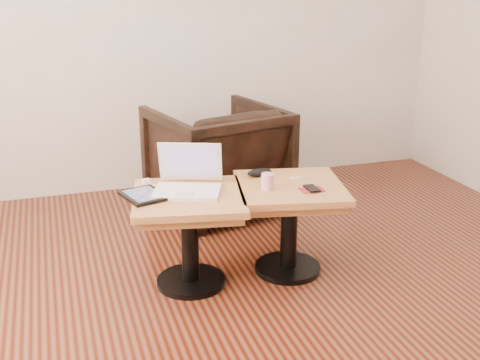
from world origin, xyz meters
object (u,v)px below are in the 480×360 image
object	(u,v)px
laptop	(188,182)
striped_cup	(268,181)
side_table_right	(289,207)
armchair	(217,159)
side_table_left	(189,218)

from	to	relation	value
laptop	striped_cup	xyz separation A→B (m)	(0.40, -0.12, -0.00)
side_table_right	armchair	size ratio (longest dim) A/B	0.81
side_table_right	armchair	world-z (taller)	armchair
side_table_right	laptop	distance (m)	0.58
side_table_left	laptop	size ratio (longest dim) A/B	1.57
laptop	armchair	world-z (taller)	same
side_table_left	armchair	xyz separation A→B (m)	(0.43, 1.00, -0.01)
side_table_left	striped_cup	world-z (taller)	striped_cup
side_table_left	side_table_right	size ratio (longest dim) A/B	0.99
laptop	striped_cup	bearing A→B (deg)	5.32
side_table_left	laptop	world-z (taller)	laptop
side_table_right	armchair	xyz separation A→B (m)	(-0.13, 1.01, -0.01)
side_table_left	striped_cup	xyz separation A→B (m)	(0.42, -0.05, 0.17)
side_table_left	striped_cup	bearing A→B (deg)	4.35
laptop	armchair	distance (m)	1.04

